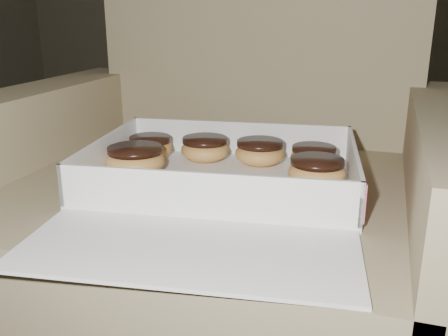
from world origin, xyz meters
name	(u,v)px	position (x,y,z in m)	size (l,w,h in m)	color
armchair	(223,227)	(-0.15, 0.32, 0.28)	(0.86, 0.73, 0.90)	#877656
bakery_box	(221,185)	(-0.11, 0.20, 0.41)	(0.48, 0.54, 0.07)	white
donut_a	(205,148)	(-0.19, 0.33, 0.43)	(0.09, 0.09, 0.04)	#EBB852
donut_b	(260,152)	(-0.08, 0.34, 0.43)	(0.09, 0.09, 0.04)	#EBB852
donut_c	(317,171)	(0.03, 0.26, 0.43)	(0.09, 0.09, 0.05)	#EBB852
donut_d	(135,160)	(-0.27, 0.22, 0.44)	(0.10, 0.10, 0.05)	#EBB852
donut_e	(150,146)	(-0.29, 0.32, 0.43)	(0.08, 0.08, 0.04)	#EBB852
donut_f	(314,157)	(0.01, 0.34, 0.43)	(0.08, 0.08, 0.04)	#EBB852
crumb_a	(334,219)	(0.07, 0.13, 0.41)	(0.01, 0.01, 0.00)	black
crumb_b	(273,198)	(-0.02, 0.18, 0.41)	(0.01, 0.01, 0.00)	black
crumb_c	(106,193)	(-0.27, 0.12, 0.41)	(0.01, 0.01, 0.00)	black
crumb_d	(301,191)	(0.01, 0.22, 0.41)	(0.01, 0.01, 0.00)	black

